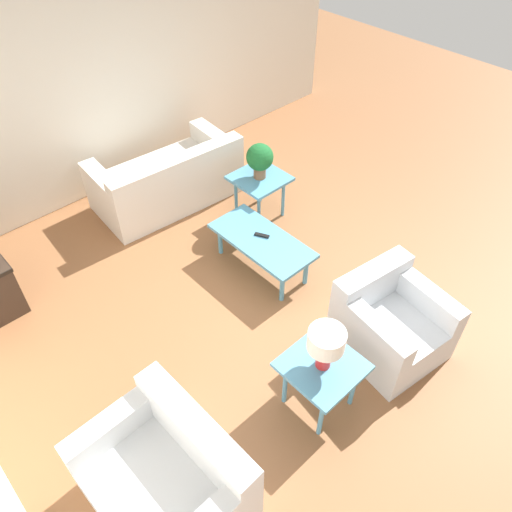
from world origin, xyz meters
TOP-DOWN VIEW (x-y plane):
  - ground_plane at (0.00, 0.00)m, footprint 14.00×14.00m
  - wall_right at (3.06, 0.00)m, footprint 0.12×7.20m
  - sofa at (2.19, -0.02)m, footprint 1.05×1.83m
  - armchair at (-1.05, -0.17)m, footprint 0.97×0.93m
  - loveseat at (-0.82, 2.14)m, footprint 1.16×0.89m
  - coffee_table at (0.50, -0.04)m, footprint 1.16×0.54m
  - side_table_plant at (1.19, -0.66)m, footprint 0.59×0.59m
  - side_table_lamp at (-1.03, 0.75)m, footprint 0.59×0.59m
  - potted_plant at (1.19, -0.66)m, footprint 0.31×0.31m
  - table_lamp at (-1.03, 0.75)m, footprint 0.29×0.29m
  - remote_control at (0.54, -0.07)m, footprint 0.16×0.11m

SIDE VIEW (x-z plane):
  - ground_plane at x=0.00m, z-range 0.00..0.00m
  - sofa at x=2.19m, z-range -0.09..0.69m
  - loveseat at x=-0.82m, z-range -0.09..0.70m
  - armchair at x=-1.05m, z-range -0.08..0.71m
  - coffee_table at x=0.50m, z-range 0.16..0.57m
  - remote_control at x=0.54m, z-range 0.41..0.43m
  - side_table_plant at x=1.19m, z-range 0.20..0.76m
  - side_table_lamp at x=-1.03m, z-range 0.20..0.76m
  - potted_plant at x=1.19m, z-range 0.60..1.03m
  - table_lamp at x=-1.03m, z-range 0.64..1.04m
  - wall_right at x=3.06m, z-range 0.00..2.70m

